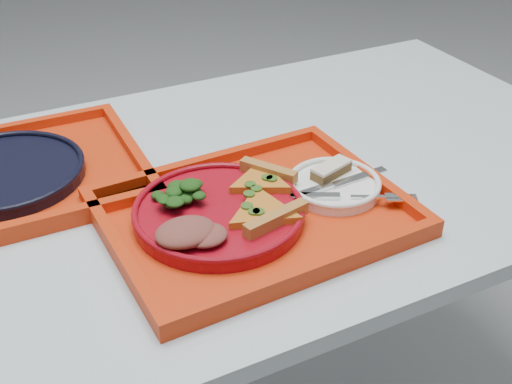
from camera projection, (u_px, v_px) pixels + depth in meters
table at (191, 221)px, 1.12m from camera, size 1.60×0.80×0.75m
tray_main at (254, 216)px, 0.99m from camera, size 0.46×0.37×0.01m
tray_far at (8, 181)px, 1.08m from camera, size 0.45×0.36×0.01m
dinner_plate at (219, 214)px, 0.97m from camera, size 0.26×0.26×0.02m
side_plate at (334, 187)px, 1.04m from camera, size 0.15×0.15×0.01m
navy_plate at (6, 174)px, 1.07m from camera, size 0.26×0.26×0.02m
pizza_slice_a at (263, 209)px, 0.95m from camera, size 0.13×0.15×0.02m
pizza_slice_b at (260, 179)px, 1.02m from camera, size 0.15×0.14×0.02m
salad_heap at (184, 194)px, 0.97m from camera, size 0.08×0.07×0.04m
meat_portion at (185, 232)px, 0.90m from camera, size 0.09×0.07×0.03m
dessert_bar at (331, 170)px, 1.05m from camera, size 0.08×0.05×0.02m
knife at (340, 182)px, 1.03m from camera, size 0.19×0.03×0.01m
fork at (349, 196)px, 1.00m from camera, size 0.17×0.10×0.01m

